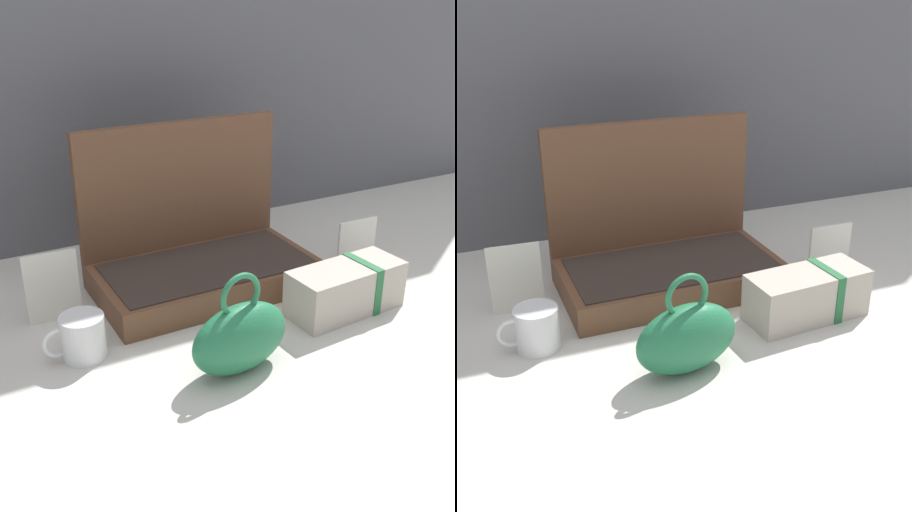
% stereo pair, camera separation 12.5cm
% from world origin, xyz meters
% --- Properties ---
extents(ground_plane, '(6.00, 6.00, 0.00)m').
position_xyz_m(ground_plane, '(0.00, 0.00, 0.00)').
color(ground_plane, beige).
extents(open_suitcase, '(0.51, 0.29, 0.38)m').
position_xyz_m(open_suitcase, '(0.06, 0.18, 0.08)').
color(open_suitcase, brown).
rests_on(open_suitcase, ground_plane).
extents(teal_pouch_handbag, '(0.22, 0.12, 0.20)m').
position_xyz_m(teal_pouch_handbag, '(-0.03, -0.18, 0.07)').
color(teal_pouch_handbag, '#237247').
rests_on(teal_pouch_handbag, ground_plane).
extents(cream_toiletry_bag, '(0.27, 0.13, 0.11)m').
position_xyz_m(cream_toiletry_bag, '(0.29, -0.10, 0.05)').
color(cream_toiletry_bag, '#B2A899').
rests_on(cream_toiletry_bag, ground_plane).
extents(coffee_mug, '(0.12, 0.09, 0.09)m').
position_xyz_m(coffee_mug, '(-0.28, 0.00, 0.04)').
color(coffee_mug, silver).
rests_on(coffee_mug, ground_plane).
extents(info_card_left, '(0.12, 0.01, 0.11)m').
position_xyz_m(info_card_left, '(0.48, 0.10, 0.06)').
color(info_card_left, white).
rests_on(info_card_left, ground_plane).
extents(poster_card_right, '(0.11, 0.01, 0.16)m').
position_xyz_m(poster_card_right, '(-0.29, 0.17, 0.08)').
color(poster_card_right, silver).
rests_on(poster_card_right, ground_plane).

